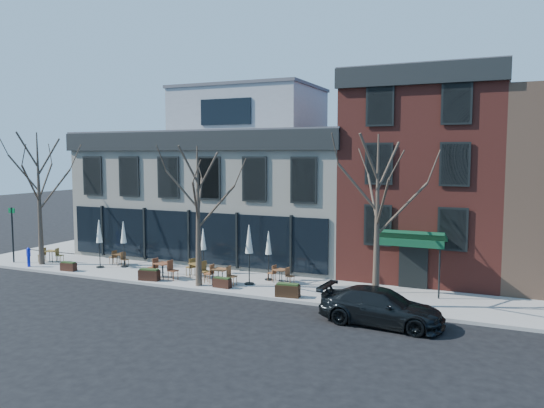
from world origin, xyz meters
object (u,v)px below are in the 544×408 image
at_px(call_box, 29,256).
at_px(cafe_set_0, 51,255).
at_px(parked_sedan, 381,307).
at_px(umbrella_0, 99,234).

height_order(call_box, cafe_set_0, call_box).
xyz_separation_m(parked_sedan, umbrella_0, (-17.24, 3.34, 1.42)).
relative_size(cafe_set_0, umbrella_0, 0.60).
relative_size(parked_sedan, umbrella_0, 1.76).
xyz_separation_m(call_box, umbrella_0, (4.01, 1.52, 1.37)).
bearing_deg(umbrella_0, cafe_set_0, 179.12).
bearing_deg(call_box, parked_sedan, -4.90).
bearing_deg(parked_sedan, cafe_set_0, 84.80).
height_order(call_box, umbrella_0, umbrella_0).
xyz_separation_m(cafe_set_0, umbrella_0, (3.92, -0.06, 1.54)).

